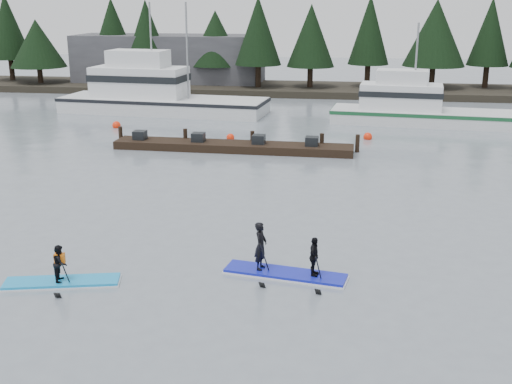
# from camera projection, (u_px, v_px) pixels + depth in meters

# --- Properties ---
(ground) EXTENTS (160.00, 160.00, 0.00)m
(ground) POSITION_uv_depth(u_px,v_px,m) (228.00, 283.00, 19.45)
(ground) COLOR slate
(ground) RESTS_ON ground
(far_shore) EXTENTS (70.00, 8.00, 0.60)m
(far_shore) POSITION_uv_depth(u_px,v_px,m) (312.00, 89.00, 59.17)
(far_shore) COLOR #2D281E
(far_shore) RESTS_ON ground
(treeline) EXTENTS (60.00, 4.00, 8.00)m
(treeline) POSITION_uv_depth(u_px,v_px,m) (312.00, 93.00, 59.26)
(treeline) COLOR black
(treeline) RESTS_ON ground
(waterfront_building) EXTENTS (18.00, 6.00, 5.00)m
(waterfront_building) POSITION_uv_depth(u_px,v_px,m) (170.00, 61.00, 62.35)
(waterfront_building) COLOR #4C4C51
(waterfront_building) RESTS_ON ground
(fishing_boat_large) EXTENTS (15.93, 5.81, 9.03)m
(fishing_boat_large) POSITION_uv_depth(u_px,v_px,m) (157.00, 104.00, 48.73)
(fishing_boat_large) COLOR silver
(fishing_boat_large) RESTS_ON ground
(fishing_boat_medium) EXTENTS (12.47, 4.69, 7.57)m
(fishing_boat_medium) POSITION_uv_depth(u_px,v_px,m) (416.00, 116.00, 44.34)
(fishing_boat_medium) COLOR silver
(fishing_boat_medium) RESTS_ON ground
(floating_dock) EXTENTS (13.66, 2.17, 0.45)m
(floating_dock) POSITION_uv_depth(u_px,v_px,m) (233.00, 147.00, 36.46)
(floating_dock) COLOR black
(floating_dock) RESTS_ON ground
(buoy_d) EXTENTS (0.54, 0.54, 0.54)m
(buoy_d) POSITION_uv_depth(u_px,v_px,m) (368.00, 139.00, 39.48)
(buoy_d) COLOR #FF2C0C
(buoy_d) RESTS_ON ground
(buoy_a) EXTENTS (0.56, 0.56, 0.56)m
(buoy_a) POSITION_uv_depth(u_px,v_px,m) (117.00, 128.00, 43.05)
(buoy_a) COLOR #FF2C0C
(buoy_a) RESTS_ON ground
(buoy_b) EXTENTS (0.49, 0.49, 0.49)m
(buoy_b) POSITION_uv_depth(u_px,v_px,m) (230.00, 140.00, 39.34)
(buoy_b) COLOR #FF2C0C
(buoy_b) RESTS_ON ground
(paddleboard_solo) EXTENTS (3.50, 1.60, 1.75)m
(paddleboard_solo) POSITION_uv_depth(u_px,v_px,m) (61.00, 274.00, 19.28)
(paddleboard_solo) COLOR #1691D6
(paddleboard_solo) RESTS_ON ground
(paddleboard_duo) EXTENTS (3.89, 1.58, 2.12)m
(paddleboard_duo) POSITION_uv_depth(u_px,v_px,m) (285.00, 261.00, 19.82)
(paddleboard_duo) COLOR #131CB4
(paddleboard_duo) RESTS_ON ground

